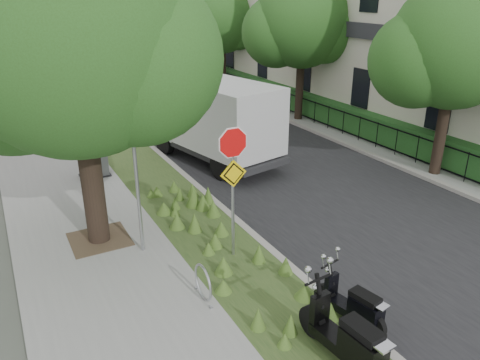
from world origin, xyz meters
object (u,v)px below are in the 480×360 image
object	(u,v)px
box_truck	(216,118)
scooter_far	(357,309)
scooter_near	(351,344)
sign_assembly	(233,167)
utility_cabinet	(93,158)

from	to	relation	value
box_truck	scooter_far	bearing A→B (deg)	-100.35
scooter_near	sign_assembly	bearing A→B (deg)	90.84
sign_assembly	scooter_near	distance (m)	4.37
sign_assembly	scooter_near	bearing A→B (deg)	-89.16
box_truck	utility_cabinet	size ratio (longest dim) A/B	4.57
scooter_near	scooter_far	bearing A→B (deg)	43.58
sign_assembly	utility_cabinet	bearing A→B (deg)	104.98
scooter_far	utility_cabinet	world-z (taller)	utility_cabinet
sign_assembly	scooter_far	distance (m)	3.84
scooter_near	scooter_far	size ratio (longest dim) A/B	1.24
utility_cabinet	scooter_near	bearing A→B (deg)	-80.25
box_truck	utility_cabinet	world-z (taller)	box_truck
scooter_far	utility_cabinet	distance (m)	10.18
sign_assembly	scooter_far	bearing A→B (deg)	-75.66
sign_assembly	scooter_far	size ratio (longest dim) A/B	2.01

